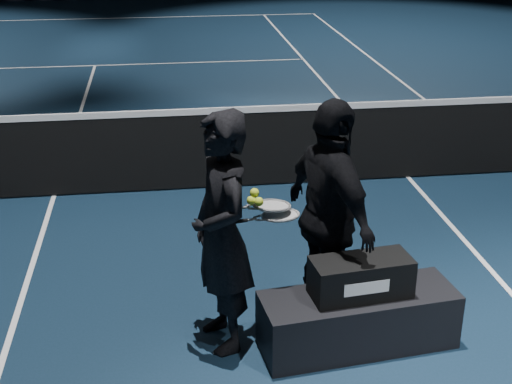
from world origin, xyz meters
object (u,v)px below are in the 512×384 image
(racket_lower, at_px, (280,215))
(tennis_balls, at_px, (255,199))
(player_bench, at_px, (358,320))
(racket_upper, at_px, (272,205))
(player_b, at_px, (330,217))
(racket_bag, at_px, (361,277))
(player_a, at_px, (221,234))

(racket_lower, relative_size, tennis_balls, 5.67)
(player_bench, relative_size, racket_lower, 2.14)
(player_bench, relative_size, racket_upper, 2.14)
(player_b, distance_m, tennis_balls, 0.64)
(racket_bag, xyz_separation_m, racket_lower, (-0.55, 0.28, 0.40))
(racket_bag, xyz_separation_m, racket_upper, (-0.61, 0.31, 0.47))
(racket_bag, bearing_deg, racket_lower, 146.40)
(player_b, relative_size, racket_lower, 2.67)
(player_b, bearing_deg, player_a, 82.83)
(tennis_balls, bearing_deg, racket_upper, 25.40)
(player_a, bearing_deg, racket_bag, 64.47)
(racket_upper, xyz_separation_m, tennis_balls, (-0.13, -0.06, 0.09))
(tennis_balls, bearing_deg, racket_lower, 10.36)
(racket_bag, relative_size, tennis_balls, 6.06)
(racket_bag, distance_m, tennis_balls, 0.96)
(racket_upper, bearing_deg, player_b, -9.08)
(racket_lower, bearing_deg, racket_upper, 141.34)
(racket_lower, bearing_deg, player_bench, -38.76)
(racket_lower, bearing_deg, racket_bag, -38.76)
(racket_upper, bearing_deg, player_bench, -42.75)
(player_bench, relative_size, racket_bag, 2.00)
(player_b, height_order, racket_upper, player_b)
(player_a, distance_m, racket_upper, 0.43)
(tennis_balls, bearing_deg, player_b, 11.34)
(player_bench, distance_m, racket_lower, 0.98)
(racket_lower, distance_m, tennis_balls, 0.25)
(player_a, bearing_deg, racket_upper, 92.68)
(player_bench, distance_m, racket_bag, 0.36)
(racket_upper, bearing_deg, tennis_balls, -170.43)
(racket_lower, xyz_separation_m, racket_upper, (-0.06, 0.03, 0.07))
(player_b, distance_m, racket_lower, 0.41)
(player_bench, bearing_deg, tennis_balls, 155.11)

